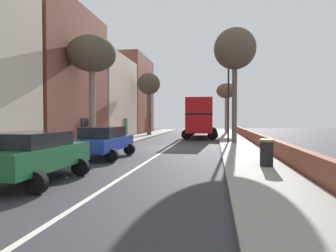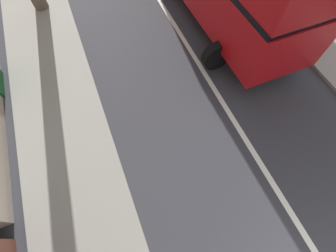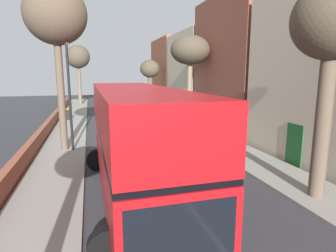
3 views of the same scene
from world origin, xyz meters
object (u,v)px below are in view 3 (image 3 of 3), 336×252
Objects in this scene: street_tree_left_0 at (190,52)px; street_tree_right_1 at (78,58)px; street_tree_left_2 at (150,71)px; parked_car_green_left_0 at (141,105)px; litter_bin_right at (68,114)px; double_decker_bus at (135,136)px; street_tree_left_4 at (333,28)px; street_tree_right_5 at (56,16)px; lamppost_right at (69,87)px; parked_car_blue_left_2 at (151,111)px; parked_car_silver_left_1 at (130,99)px.

street_tree_left_0 is 0.90× the size of street_tree_right_1.
parked_car_green_left_0 is at bearing 64.28° from street_tree_left_2.
litter_bin_right is at bearing 39.30° from street_tree_left_2.
street_tree_left_2 is at bearing -140.70° from litter_bin_right.
double_decker_bus is at bearing 94.92° from street_tree_right_1.
street_tree_left_0 is 14.77m from street_tree_left_4.
street_tree_right_5 is at bearing -44.57° from street_tree_left_4.
street_tree_left_4 is at bearing 134.74° from lamppost_right.
double_decker_bus reaches higher than parked_car_blue_left_2.
litter_bin_right is (7.80, 3.81, -0.26)m from parked_car_green_left_0.
litter_bin_right is (0.75, 14.35, -6.05)m from street_tree_right_1.
lamppost_right is (6.80, 23.85, 2.87)m from parked_car_silver_left_1.
street_tree_left_2 is 21.69m from street_tree_right_5.
double_decker_bus is 2.38× the size of parked_car_blue_left_2.
double_decker_bus is at bearing -16.01° from street_tree_left_4.
parked_car_green_left_0 is 0.54× the size of street_tree_left_4.
street_tree_left_2 reaches higher than parked_car_blue_left_2.
parked_car_green_left_0 is 13.94m from street_tree_right_1.
parked_car_green_left_0 is 8.47m from parked_car_silver_left_1.
street_tree_right_5 reaches higher than street_tree_right_1.
street_tree_left_0 reaches higher than litter_bin_right.
double_decker_bus is 19.21m from litter_bin_right.
street_tree_left_4 is (-2.15, 24.42, 5.07)m from parked_car_green_left_0.
street_tree_left_4 reaches higher than litter_bin_right.
parked_car_blue_left_2 is 7.15m from street_tree_left_0.
street_tree_right_5 is at bearing 64.32° from parked_car_green_left_0.
double_decker_bus is 2.32× the size of parked_car_silver_left_1.
lamppost_right is 5.70× the size of litter_bin_right.
street_tree_left_0 is 1.20× the size of lamppost_right.
street_tree_left_0 is 11.23m from lamppost_right.
double_decker_bus is 1.70× the size of street_tree_left_2.
lamppost_right is at bearing 94.94° from litter_bin_right.
street_tree_right_5 is at bearing 72.87° from parked_car_silver_left_1.
street_tree_right_1 is at bearing -85.08° from double_decker_bus.
street_tree_left_0 reaches higher than street_tree_left_2.
street_tree_left_0 is (-2.52, 18.13, 5.40)m from parked_car_silver_left_1.
parked_car_green_left_0 is at bearing 123.78° from street_tree_right_1.
street_tree_left_4 is at bearing 135.43° from street_tree_right_5.
street_tree_left_2 is at bearing -88.05° from street_tree_left_0.
street_tree_right_1 reaches higher than litter_bin_right.
parked_car_blue_left_2 is at bearing -57.54° from street_tree_left_0.
street_tree_right_1 reaches higher than double_decker_bus.
parked_car_green_left_0 and parked_car_blue_left_2 have the same top height.
parked_car_blue_left_2 is 12.18m from lamppost_right.
street_tree_left_0 is at bearing -117.46° from double_decker_bus.
lamppost_right is at bearing 31.56° from street_tree_left_0.
parked_car_green_left_0 is 17.06m from lamppost_right.
street_tree_left_0 is 0.81× the size of street_tree_right_5.
lamppost_right reaches higher than litter_bin_right.
street_tree_right_5 is (7.27, 23.60, 6.69)m from parked_car_silver_left_1.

